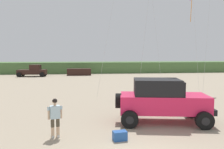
{
  "coord_description": "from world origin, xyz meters",
  "views": [
    {
      "loc": [
        -1.97,
        -6.59,
        3.44
      ],
      "look_at": [
        -0.52,
        4.63,
        2.5
      ],
      "focal_mm": 35.98,
      "sensor_mm": 36.0,
      "label": 1
    }
  ],
  "objects_px": {
    "person_watching": "(55,116)",
    "cooler_box": "(120,136)",
    "distant_sedan": "(79,72)",
    "distant_pickup": "(33,71)",
    "jeep": "(162,100)"
  },
  "relations": [
    {
      "from": "cooler_box",
      "to": "distant_pickup",
      "type": "xyz_separation_m",
      "value": [
        -9.87,
        30.3,
        0.75
      ]
    },
    {
      "from": "person_watching",
      "to": "distant_pickup",
      "type": "xyz_separation_m",
      "value": [
        -7.21,
        29.62,
        0.0
      ]
    },
    {
      "from": "distant_pickup",
      "to": "cooler_box",
      "type": "bearing_deg",
      "value": -71.96
    },
    {
      "from": "distant_sedan",
      "to": "person_watching",
      "type": "bearing_deg",
      "value": -91.86
    },
    {
      "from": "distant_pickup",
      "to": "distant_sedan",
      "type": "distance_m",
      "value": 7.79
    },
    {
      "from": "person_watching",
      "to": "cooler_box",
      "type": "xyz_separation_m",
      "value": [
        2.65,
        -0.68,
        -0.75
      ]
    },
    {
      "from": "cooler_box",
      "to": "distant_sedan",
      "type": "distance_m",
      "value": 31.72
    },
    {
      "from": "person_watching",
      "to": "distant_pickup",
      "type": "relative_size",
      "value": 0.36
    },
    {
      "from": "person_watching",
      "to": "distant_sedan",
      "type": "bearing_deg",
      "value": 89.16
    },
    {
      "from": "jeep",
      "to": "cooler_box",
      "type": "bearing_deg",
      "value": -139.62
    },
    {
      "from": "distant_pickup",
      "to": "jeep",
      "type": "bearing_deg",
      "value": -66.16
    },
    {
      "from": "cooler_box",
      "to": "distant_pickup",
      "type": "height_order",
      "value": "distant_pickup"
    },
    {
      "from": "jeep",
      "to": "distant_sedan",
      "type": "bearing_deg",
      "value": 99.18
    },
    {
      "from": "jeep",
      "to": "distant_sedan",
      "type": "xyz_separation_m",
      "value": [
        -4.76,
        29.46,
        -0.6
      ]
    },
    {
      "from": "cooler_box",
      "to": "distant_sedan",
      "type": "xyz_separation_m",
      "value": [
        -2.2,
        31.64,
        0.41
      ]
    }
  ]
}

